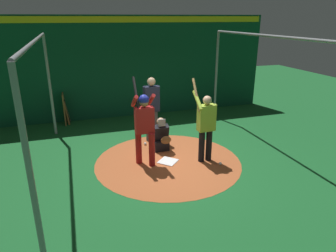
{
  "coord_description": "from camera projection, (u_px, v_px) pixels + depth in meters",
  "views": [
    {
      "loc": [
        6.58,
        -2.13,
        3.42
      ],
      "look_at": [
        0.0,
        0.0,
        0.95
      ],
      "focal_mm": 32.71,
      "sensor_mm": 36.0,
      "label": 1
    }
  ],
  "objects": [
    {
      "name": "umpire",
      "position": [
        152.0,
        106.0,
        8.64
      ],
      "size": [
        0.23,
        0.49,
        1.86
      ],
      "color": "#4C4C51",
      "rests_on": "ground"
    },
    {
      "name": "visitor",
      "position": [
        206.0,
        124.0,
        7.4
      ],
      "size": [
        0.55,
        0.51,
        2.05
      ],
      "rotation": [
        0.0,
        0.0,
        0.04
      ],
      "color": "black",
      "rests_on": "ground"
    },
    {
      "name": "home_plate",
      "position": [
        168.0,
        161.0,
        7.66
      ],
      "size": [
        0.59,
        0.59,
        0.01
      ],
      "primitive_type": "cube",
      "rotation": [
        0.0,
        0.0,
        0.79
      ],
      "color": "white",
      "rests_on": "dirt_circle"
    },
    {
      "name": "cage_frame",
      "position": [
        168.0,
        77.0,
        6.95
      ],
      "size": [
        5.95,
        5.5,
        3.01
      ],
      "color": "gray",
      "rests_on": "ground"
    },
    {
      "name": "bat_rack",
      "position": [
        65.0,
        109.0,
        10.31
      ],
      "size": [
        0.7,
        0.2,
        1.05
      ],
      "color": "olive",
      "rests_on": "ground"
    },
    {
      "name": "baseball_0",
      "position": [
        220.0,
        164.0,
        7.47
      ],
      "size": [
        0.07,
        0.07,
        0.07
      ],
      "primitive_type": "sphere",
      "color": "white",
      "rests_on": "dirt_circle"
    },
    {
      "name": "batter",
      "position": [
        144.0,
        123.0,
        7.19
      ],
      "size": [
        0.68,
        0.49,
        2.1
      ],
      "color": "maroon",
      "rests_on": "ground"
    },
    {
      "name": "dirt_circle",
      "position": [
        168.0,
        162.0,
        7.66
      ],
      "size": [
        3.62,
        3.62,
        0.01
      ],
      "primitive_type": "cylinder",
      "color": "#AD562D",
      "rests_on": "ground"
    },
    {
      "name": "baseball_1",
      "position": [
        145.0,
        144.0,
        8.64
      ],
      "size": [
        0.07,
        0.07,
        0.07
      ],
      "primitive_type": "sphere",
      "color": "white",
      "rests_on": "dirt_circle"
    },
    {
      "name": "catcher",
      "position": [
        161.0,
        138.0,
        8.23
      ],
      "size": [
        0.58,
        0.4,
        0.92
      ],
      "color": "black",
      "rests_on": "ground"
    },
    {
      "name": "ground_plane",
      "position": [
        168.0,
        162.0,
        7.66
      ],
      "size": [
        26.08,
        26.08,
        0.0
      ],
      "primitive_type": "plane",
      "color": "#195B28"
    },
    {
      "name": "back_wall",
      "position": [
        132.0,
        67.0,
        10.8
      ],
      "size": [
        0.22,
        10.08,
        3.5
      ],
      "color": "#0F472D",
      "rests_on": "ground"
    }
  ]
}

